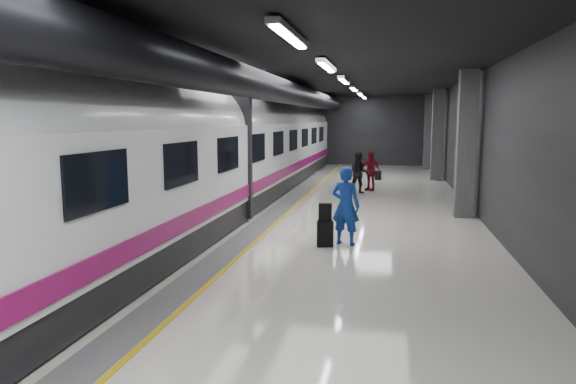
{
  "coord_description": "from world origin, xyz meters",
  "views": [
    {
      "loc": [
        2.27,
        -14.54,
        3.02
      ],
      "look_at": [
        -0.17,
        -2.3,
        1.25
      ],
      "focal_mm": 32.0,
      "sensor_mm": 36.0,
      "label": 1
    }
  ],
  "objects": [
    {
      "name": "traveler_far_b",
      "position": [
        1.47,
        7.47,
        0.84
      ],
      "size": [
        1.05,
        0.87,
        1.68
      ],
      "primitive_type": "imported",
      "rotation": [
        0.0,
        0.0,
        -0.56
      ],
      "color": "maroon",
      "rests_on": "ground"
    },
    {
      "name": "ground",
      "position": [
        0.0,
        0.0,
        0.0
      ],
      "size": [
        40.0,
        40.0,
        0.0
      ],
      "primitive_type": "plane",
      "color": "silver",
      "rests_on": "ground"
    },
    {
      "name": "shoulder_bag",
      "position": [
        0.79,
        -2.58,
        0.83
      ],
      "size": [
        0.33,
        0.2,
        0.42
      ],
      "primitive_type": "cube",
      "rotation": [
        0.0,
        0.0,
        0.11
      ],
      "color": "black",
      "rests_on": "suitcase_main"
    },
    {
      "name": "platform_hall",
      "position": [
        -0.29,
        0.96,
        3.54
      ],
      "size": [
        10.02,
        40.02,
        4.51
      ],
      "color": "black",
      "rests_on": "ground"
    },
    {
      "name": "suitcase_far",
      "position": [
        1.71,
        11.5,
        0.22
      ],
      "size": [
        0.33,
        0.24,
        0.45
      ],
      "primitive_type": "cube",
      "rotation": [
        0.0,
        0.0,
        -0.15
      ],
      "color": "black",
      "rests_on": "ground"
    },
    {
      "name": "traveler_far_a",
      "position": [
        1.06,
        6.44,
        0.85
      ],
      "size": [
        0.92,
        0.78,
        1.69
      ],
      "primitive_type": "imported",
      "rotation": [
        0.0,
        0.0,
        0.18
      ],
      "color": "black",
      "rests_on": "ground"
    },
    {
      "name": "traveler_main",
      "position": [
        1.25,
        -2.31,
        0.96
      ],
      "size": [
        0.79,
        0.61,
        1.91
      ],
      "primitive_type": "imported",
      "rotation": [
        0.0,
        0.0,
        2.9
      ],
      "color": "blue",
      "rests_on": "ground"
    },
    {
      "name": "suitcase_main",
      "position": [
        0.8,
        -2.6,
        0.31
      ],
      "size": [
        0.43,
        0.32,
        0.62
      ],
      "primitive_type": "cube",
      "rotation": [
        0.0,
        0.0,
        0.23
      ],
      "color": "black",
      "rests_on": "ground"
    },
    {
      "name": "train",
      "position": [
        -3.25,
        -0.0,
        2.07
      ],
      "size": [
        3.05,
        38.0,
        4.05
      ],
      "color": "black",
      "rests_on": "ground"
    }
  ]
}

